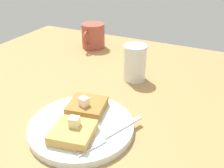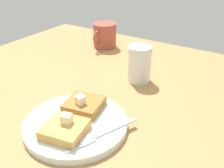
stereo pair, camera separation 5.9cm
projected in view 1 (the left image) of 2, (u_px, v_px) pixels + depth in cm
name	position (u px, v px, depth cm)	size (l,w,h in cm)	color
table_surface	(88.00, 120.00, 55.76)	(106.90, 106.90, 2.46)	#A97C49
plate	(81.00, 126.00, 50.68)	(21.29, 21.29, 1.53)	white
toast_slice_left	(88.00, 108.00, 53.40)	(7.36, 7.63, 1.98)	#A76F32
toast_slice_middle	(73.00, 133.00, 46.37)	(7.36, 7.63, 1.98)	tan
butter_pat_primary	(84.00, 102.00, 52.07)	(1.89, 1.70, 1.89)	#F9E8C4
butter_pat_secondary	(74.00, 122.00, 46.12)	(1.89, 1.70, 1.89)	beige
fork	(107.00, 136.00, 46.72)	(15.26, 7.65, 0.36)	silver
syrup_jar	(135.00, 64.00, 68.23)	(6.48, 6.48, 9.97)	#341B09
coffee_mug	(93.00, 36.00, 90.29)	(11.14, 8.28, 8.75)	#A2493A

